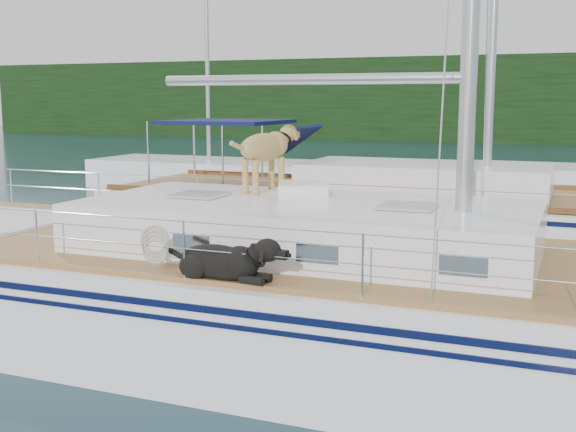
% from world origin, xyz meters
% --- Properties ---
extents(ground, '(120.00, 120.00, 0.00)m').
position_xyz_m(ground, '(0.00, 0.00, 0.00)').
color(ground, black).
rests_on(ground, ground).
extents(tree_line, '(90.00, 3.00, 6.00)m').
position_xyz_m(tree_line, '(0.00, 45.00, 3.00)').
color(tree_line, black).
rests_on(tree_line, ground).
extents(shore_bank, '(92.00, 1.00, 1.20)m').
position_xyz_m(shore_bank, '(0.00, 46.20, 0.60)').
color(shore_bank, '#595147').
rests_on(shore_bank, ground).
extents(main_sailboat, '(12.00, 3.80, 14.01)m').
position_xyz_m(main_sailboat, '(0.09, 0.00, 0.68)').
color(main_sailboat, white).
rests_on(main_sailboat, ground).
extents(neighbor_sailboat, '(11.00, 3.50, 13.30)m').
position_xyz_m(neighbor_sailboat, '(-0.22, 6.56, 0.63)').
color(neighbor_sailboat, white).
rests_on(neighbor_sailboat, ground).
extents(bg_boat_west, '(8.00, 3.00, 11.65)m').
position_xyz_m(bg_boat_west, '(-8.00, 14.00, 0.45)').
color(bg_boat_west, white).
rests_on(bg_boat_west, ground).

